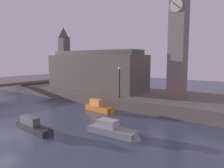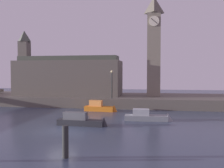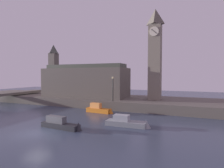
{
  "view_description": "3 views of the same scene",
  "coord_description": "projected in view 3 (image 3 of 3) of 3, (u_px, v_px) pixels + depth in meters",
  "views": [
    {
      "loc": [
        18.63,
        -8.98,
        6.79
      ],
      "look_at": [
        0.35,
        15.5,
        3.13
      ],
      "focal_mm": 34.91,
      "sensor_mm": 36.0,
      "label": 1
    },
    {
      "loc": [
        8.12,
        -21.69,
        5.17
      ],
      "look_at": [
        2.17,
        15.11,
        3.6
      ],
      "focal_mm": 40.46,
      "sensor_mm": 36.0,
      "label": 2
    },
    {
      "loc": [
        14.43,
        -14.52,
        5.85
      ],
      "look_at": [
        1.37,
        16.26,
        4.31
      ],
      "focal_mm": 30.53,
      "sensor_mm": 36.0,
      "label": 3
    }
  ],
  "objects": [
    {
      "name": "boat_barge_dark",
      "position": [
        63.0,
        125.0,
        20.82
      ],
      "size": [
        5.24,
        1.36,
        1.6
      ],
      "color": "#232328",
      "rests_on": "ground"
    },
    {
      "name": "clock_tower",
      "position": [
        155.0,
        53.0,
        33.44
      ],
      "size": [
        2.29,
        2.34,
        15.91
      ],
      "color": "slate",
      "rests_on": "far_embankment"
    },
    {
      "name": "ground_plane",
      "position": [
        37.0,
        133.0,
        19.25
      ],
      "size": [
        120.0,
        120.0,
        0.0
      ],
      "primitive_type": "plane",
      "color": "#384256"
    },
    {
      "name": "far_embankment",
      "position": [
        113.0,
        101.0,
        37.61
      ],
      "size": [
        70.0,
        12.0,
        1.5
      ],
      "primitive_type": "cube",
      "color": "#5B544C",
      "rests_on": "ground"
    },
    {
      "name": "boat_patrol_orange",
      "position": [
        100.0,
        109.0,
        29.72
      ],
      "size": [
        4.66,
        1.52,
        1.63
      ],
      "color": "orange",
      "rests_on": "ground"
    },
    {
      "name": "parliament_hall",
      "position": [
        84.0,
        81.0,
        39.19
      ],
      "size": [
        17.68,
        6.11,
        11.07
      ],
      "color": "#5B544C",
      "rests_on": "far_embankment"
    },
    {
      "name": "streetlamp",
      "position": [
        113.0,
        86.0,
        31.68
      ],
      "size": [
        0.36,
        0.36,
        4.11
      ],
      "color": "black",
      "rests_on": "far_embankment"
    },
    {
      "name": "boat_cruiser_grey",
      "position": [
        131.0,
        123.0,
        21.76
      ],
      "size": [
        5.42,
        1.71,
        1.52
      ],
      "color": "gray",
      "rests_on": "ground"
    }
  ]
}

